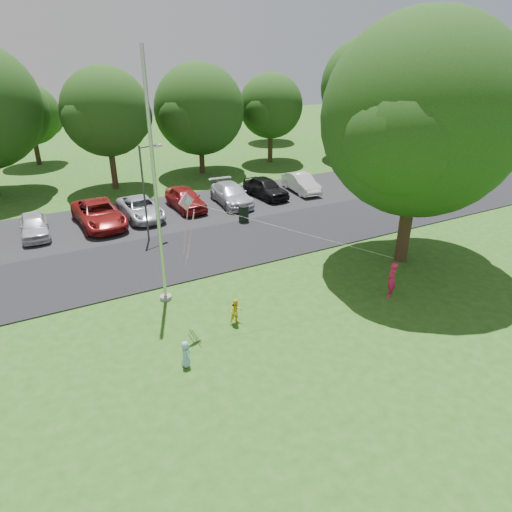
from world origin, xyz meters
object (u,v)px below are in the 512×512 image
trash_can (244,214)px  big_tree (420,122)px  child_yellow (236,311)px  woman (392,280)px  kite (193,214)px  child_blue (186,354)px  street_lamp (146,185)px  flagpole (157,207)px

trash_can → big_tree: big_tree is taller
big_tree → child_yellow: size_ratio=10.50×
trash_can → woman: woman is taller
kite → child_blue: bearing=-141.6°
trash_can → street_lamp: bearing=-179.2°
trash_can → woman: 11.26m
child_yellow → child_blue: (-2.65, -1.53, -0.06)m
kite → big_tree: bearing=-18.1°
street_lamp → child_yellow: bearing=-109.4°
flagpole → child_blue: size_ratio=10.25×
flagpole → woman: flagpole is taller
kite → street_lamp: bearing=64.9°
woman → kite: (-8.05, 2.02, 3.71)m
street_lamp → child_blue: street_lamp is taller
street_lamp → child_blue: bearing=-122.9°
child_blue → trash_can: bearing=-39.6°
street_lamp → flagpole: bearing=-123.8°
street_lamp → child_blue: size_ratio=5.41×
child_yellow → child_blue: 3.06m
flagpole → woman: (8.68, -4.35, -3.37)m
trash_can → big_tree: bearing=-62.9°
big_tree → child_blue: big_tree is taller
trash_can → woman: size_ratio=0.65×
child_yellow → child_blue: child_yellow is taller
woman → child_yellow: (-6.83, 1.21, -0.25)m
flagpole → kite: 2.43m
woman → kite: kite is taller
flagpole → woman: bearing=-26.6°
child_blue → child_yellow: bearing=-64.7°
woman → child_yellow: bearing=-53.4°
big_tree → kite: 11.30m
trash_can → child_yellow: child_yellow is taller
flagpole → kite: size_ratio=1.16×
child_yellow → kite: kite is taller
big_tree → child_yellow: (-9.83, -1.23, -6.26)m
big_tree → trash_can: bearing=117.1°
flagpole → woman: 10.28m
street_lamp → child_yellow: street_lamp is taller
trash_can → kite: bearing=-125.8°
child_yellow → big_tree: bearing=3.7°
flagpole → child_yellow: bearing=-59.5°
street_lamp → trash_can: bearing=-21.2°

